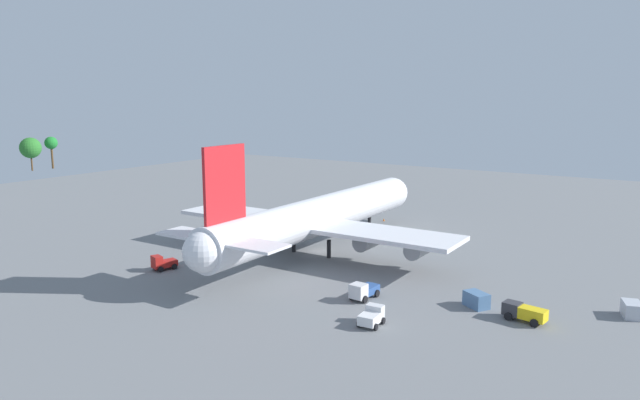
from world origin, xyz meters
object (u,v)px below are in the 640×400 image
at_px(cargo_container_fore, 476,300).
at_px(cargo_container_aft, 632,310).
at_px(baggage_tug, 372,316).
at_px(cargo_airplane, 320,216).
at_px(pushback_tractor, 524,312).
at_px(catering_truck, 363,291).
at_px(maintenance_van, 163,263).
at_px(safety_cone_nose, 384,220).

height_order(cargo_container_fore, cargo_container_aft, cargo_container_fore).
bearing_deg(cargo_container_aft, baggage_tug, 127.33).
distance_m(cargo_airplane, pushback_tractor, 41.36).
bearing_deg(cargo_airplane, catering_truck, -133.66).
height_order(maintenance_van, safety_cone_nose, maintenance_van).
height_order(baggage_tug, maintenance_van, maintenance_van).
bearing_deg(pushback_tractor, cargo_container_aft, -51.34).
relative_size(cargo_airplane, baggage_tug, 17.12).
xyz_separation_m(cargo_airplane, baggage_tug, (-24.93, -23.57, -5.28)).
relative_size(baggage_tug, maintenance_van, 0.90).
bearing_deg(catering_truck, cargo_container_fore, -69.02).
bearing_deg(cargo_container_fore, cargo_container_aft, -67.76).
distance_m(maintenance_van, cargo_container_aft, 66.68).
relative_size(pushback_tractor, maintenance_van, 1.29).
distance_m(cargo_airplane, maintenance_van, 27.71).
bearing_deg(maintenance_van, safety_cone_nose, -14.02).
xyz_separation_m(baggage_tug, safety_cone_nose, (53.82, 25.41, -0.78)).
xyz_separation_m(cargo_container_fore, cargo_container_aft, (7.08, -17.31, -0.03)).
height_order(baggage_tug, cargo_container_aft, baggage_tug).
xyz_separation_m(maintenance_van, safety_cone_nose, (51.76, -12.92, -0.83)).
relative_size(catering_truck, cargo_container_fore, 1.32).
distance_m(pushback_tractor, baggage_tug, 18.70).
relative_size(cargo_airplane, cargo_container_aft, 17.62).
xyz_separation_m(pushback_tractor, maintenance_van, (-9.02, 53.40, -0.05)).
xyz_separation_m(catering_truck, safety_cone_nose, (46.42, 20.21, -0.90)).
height_order(pushback_tractor, cargo_container_aft, pushback_tractor).
bearing_deg(cargo_container_fore, pushback_tractor, -104.24).
relative_size(catering_truck, cargo_container_aft, 1.38).
height_order(maintenance_van, cargo_container_aft, maintenance_van).
xyz_separation_m(cargo_airplane, safety_cone_nose, (28.90, 1.85, -6.05)).
bearing_deg(baggage_tug, catering_truck, 35.10).
bearing_deg(maintenance_van, catering_truck, -80.85).
xyz_separation_m(cargo_airplane, maintenance_van, (-22.86, 14.77, -5.23)).
bearing_deg(cargo_container_fore, maintenance_van, 102.77).
height_order(cargo_airplane, pushback_tractor, cargo_airplane).
bearing_deg(baggage_tug, cargo_airplane, 43.39).
bearing_deg(safety_cone_nose, baggage_tug, -154.73).
bearing_deg(baggage_tug, maintenance_van, 86.91).
xyz_separation_m(pushback_tractor, safety_cone_nose, (42.74, 40.48, -0.88)).
bearing_deg(cargo_container_fore, cargo_airplane, 69.23).
distance_m(baggage_tug, cargo_container_aft, 32.63).
xyz_separation_m(cargo_airplane, cargo_container_aft, (-5.14, -49.51, -5.39)).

